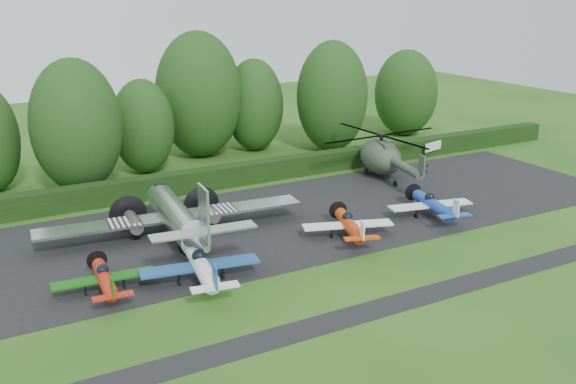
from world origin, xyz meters
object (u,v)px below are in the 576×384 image
light_plane_orange (349,225)px  helicopter (381,154)px  transport_plane (178,217)px  light_plane_white (201,266)px  light_plane_red (105,279)px  sign_board (434,147)px  light_plane_blue (433,205)px

light_plane_orange → helicopter: size_ratio=0.46×
transport_plane → light_plane_white: 8.04m
transport_plane → light_plane_red: 9.45m
light_plane_red → light_plane_white: (5.75, -1.62, 0.23)m
light_plane_orange → helicopter: 17.41m
light_plane_white → light_plane_orange: 12.81m
helicopter → sign_board: (9.79, 3.34, -1.13)m
light_plane_blue → transport_plane: bearing=152.3°
transport_plane → light_plane_orange: 12.89m
light_plane_blue → sign_board: 20.26m
light_plane_white → helicopter: size_ratio=0.51×
light_plane_red → light_plane_white: bearing=-20.2°
helicopter → light_plane_blue: bearing=-118.8°
helicopter → light_plane_orange: bearing=-146.7°
light_plane_red → sign_board: bearing=17.3°
transport_plane → sign_board: 34.78m
transport_plane → helicopter: 24.45m
light_plane_white → light_plane_orange: size_ratio=1.12×
helicopter → sign_board: size_ratio=5.01×
light_plane_red → light_plane_blue: (27.02, 0.86, 0.14)m
light_plane_orange → sign_board: bearing=17.0°
light_plane_white → helicopter: (24.81, 14.40, 1.09)m
light_plane_red → light_plane_blue: size_ratio=0.88×
light_plane_red → helicopter: helicopter is taller
light_plane_orange → transport_plane: bearing=133.9°
light_plane_blue → light_plane_red: bearing=169.3°
light_plane_white → light_plane_red: bearing=155.2°
light_plane_white → sign_board: (34.60, 17.74, -0.04)m
transport_plane → light_plane_orange: (11.42, -5.94, -0.72)m
light_plane_blue → sign_board: light_plane_blue is taller
transport_plane → helicopter: transport_plane is taller
sign_board → light_plane_red: bearing=-143.4°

